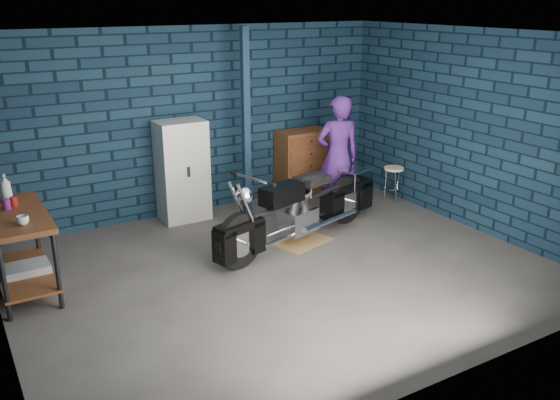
{
  "coord_description": "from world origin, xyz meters",
  "views": [
    {
      "loc": [
        -3.25,
        -5.45,
        3.07
      ],
      "look_at": [
        0.14,
        0.3,
        0.77
      ],
      "focal_mm": 38.0,
      "sensor_mm": 36.0,
      "label": 1
    }
  ],
  "objects_px": {
    "motorcycle": "(302,203)",
    "shop_stool": "(393,184)",
    "storage_bin": "(28,278)",
    "workbench": "(22,252)",
    "locker": "(182,171)",
    "tool_chest": "(303,164)",
    "person": "(338,156)"
  },
  "relations": [
    {
      "from": "tool_chest",
      "to": "motorcycle",
      "type": "bearing_deg",
      "value": -123.23
    },
    {
      "from": "workbench",
      "to": "locker",
      "type": "xyz_separation_m",
      "value": [
        2.34,
        1.2,
        0.27
      ]
    },
    {
      "from": "locker",
      "to": "tool_chest",
      "type": "distance_m",
      "value": 2.05
    },
    {
      "from": "storage_bin",
      "to": "motorcycle",
      "type": "bearing_deg",
      "value": -6.26
    },
    {
      "from": "motorcycle",
      "to": "shop_stool",
      "type": "distance_m",
      "value": 2.22
    },
    {
      "from": "motorcycle",
      "to": "locker",
      "type": "bearing_deg",
      "value": 106.54
    },
    {
      "from": "locker",
      "to": "person",
      "type": "bearing_deg",
      "value": -24.75
    },
    {
      "from": "workbench",
      "to": "motorcycle",
      "type": "height_order",
      "value": "motorcycle"
    },
    {
      "from": "tool_chest",
      "to": "shop_stool",
      "type": "bearing_deg",
      "value": -41.37
    },
    {
      "from": "person",
      "to": "tool_chest",
      "type": "bearing_deg",
      "value": -74.44
    },
    {
      "from": "locker",
      "to": "storage_bin",
      "type": "bearing_deg",
      "value": -152.38
    },
    {
      "from": "motorcycle",
      "to": "tool_chest",
      "type": "xyz_separation_m",
      "value": [
        1.04,
        1.58,
        0.0
      ]
    },
    {
      "from": "storage_bin",
      "to": "locker",
      "type": "bearing_deg",
      "value": 27.62
    },
    {
      "from": "motorcycle",
      "to": "tool_chest",
      "type": "height_order",
      "value": "same"
    },
    {
      "from": "workbench",
      "to": "storage_bin",
      "type": "xyz_separation_m",
      "value": [
        0.02,
        -0.01,
        -0.31
      ]
    },
    {
      "from": "motorcycle",
      "to": "shop_stool",
      "type": "height_order",
      "value": "motorcycle"
    },
    {
      "from": "workbench",
      "to": "locker",
      "type": "bearing_deg",
      "value": 27.19
    },
    {
      "from": "motorcycle",
      "to": "locker",
      "type": "xyz_separation_m",
      "value": [
        -1.01,
        1.58,
        0.18
      ]
    },
    {
      "from": "motorcycle",
      "to": "person",
      "type": "distance_m",
      "value": 1.26
    },
    {
      "from": "locker",
      "to": "workbench",
      "type": "bearing_deg",
      "value": -152.81
    },
    {
      "from": "storage_bin",
      "to": "locker",
      "type": "height_order",
      "value": "locker"
    },
    {
      "from": "storage_bin",
      "to": "shop_stool",
      "type": "bearing_deg",
      "value": 2.86
    },
    {
      "from": "motorcycle",
      "to": "person",
      "type": "bearing_deg",
      "value": 16.12
    },
    {
      "from": "shop_stool",
      "to": "workbench",
      "type": "bearing_deg",
      "value": -177.28
    },
    {
      "from": "tool_chest",
      "to": "storage_bin",
      "type": "bearing_deg",
      "value": -164.44
    },
    {
      "from": "storage_bin",
      "to": "locker",
      "type": "xyz_separation_m",
      "value": [
        2.32,
        1.22,
        0.57
      ]
    },
    {
      "from": "locker",
      "to": "shop_stool",
      "type": "relative_size",
      "value": 2.59
    },
    {
      "from": "motorcycle",
      "to": "locker",
      "type": "height_order",
      "value": "locker"
    },
    {
      "from": "workbench",
      "to": "person",
      "type": "xyz_separation_m",
      "value": [
        4.38,
        0.27,
        0.43
      ]
    },
    {
      "from": "locker",
      "to": "tool_chest",
      "type": "relative_size",
      "value": 1.34
    },
    {
      "from": "motorcycle",
      "to": "storage_bin",
      "type": "distance_m",
      "value": 3.37
    },
    {
      "from": "motorcycle",
      "to": "storage_bin",
      "type": "relative_size",
      "value": 5.1
    }
  ]
}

